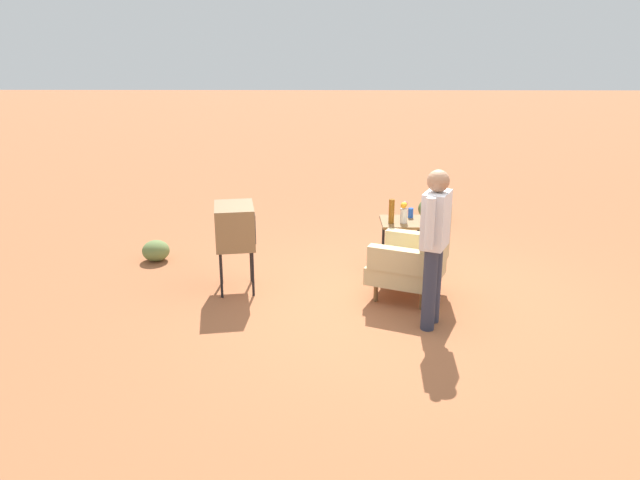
{
  "coord_description": "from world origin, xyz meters",
  "views": [
    {
      "loc": [
        6.28,
        -0.79,
        2.83
      ],
      "look_at": [
        -0.35,
        -0.86,
        0.65
      ],
      "focal_mm": 34.4,
      "sensor_mm": 36.0,
      "label": 1
    }
  ],
  "objects_px": {
    "person_standing": "(435,239)",
    "armchair": "(415,257)",
    "side_table": "(403,229)",
    "bottle_tall_amber": "(392,211)",
    "tv_on_stand": "(235,226)",
    "flower_vase": "(404,211)",
    "soda_can_blue": "(411,213)"
  },
  "relations": [
    {
      "from": "person_standing",
      "to": "armchair",
      "type": "bearing_deg",
      "value": -174.07
    },
    {
      "from": "side_table",
      "to": "bottle_tall_amber",
      "type": "relative_size",
      "value": 2.26
    },
    {
      "from": "tv_on_stand",
      "to": "flower_vase",
      "type": "bearing_deg",
      "value": 104.37
    },
    {
      "from": "side_table",
      "to": "tv_on_stand",
      "type": "bearing_deg",
      "value": -73.52
    },
    {
      "from": "side_table",
      "to": "person_standing",
      "type": "distance_m",
      "value": 1.58
    },
    {
      "from": "bottle_tall_amber",
      "to": "soda_can_blue",
      "type": "height_order",
      "value": "bottle_tall_amber"
    },
    {
      "from": "bottle_tall_amber",
      "to": "person_standing",
      "type": "bearing_deg",
      "value": 11.13
    },
    {
      "from": "person_standing",
      "to": "tv_on_stand",
      "type": "bearing_deg",
      "value": -113.67
    },
    {
      "from": "armchair",
      "to": "flower_vase",
      "type": "xyz_separation_m",
      "value": [
        -0.74,
        -0.05,
        0.33
      ]
    },
    {
      "from": "side_table",
      "to": "flower_vase",
      "type": "height_order",
      "value": "flower_vase"
    },
    {
      "from": "bottle_tall_amber",
      "to": "side_table",
      "type": "bearing_deg",
      "value": 120.3
    },
    {
      "from": "armchair",
      "to": "tv_on_stand",
      "type": "distance_m",
      "value": 2.09
    },
    {
      "from": "tv_on_stand",
      "to": "bottle_tall_amber",
      "type": "distance_m",
      "value": 1.92
    },
    {
      "from": "soda_can_blue",
      "to": "flower_vase",
      "type": "distance_m",
      "value": 0.27
    },
    {
      "from": "side_table",
      "to": "armchair",
      "type": "bearing_deg",
      "value": 3.01
    },
    {
      "from": "armchair",
      "to": "person_standing",
      "type": "bearing_deg",
      "value": 5.93
    },
    {
      "from": "tv_on_stand",
      "to": "person_standing",
      "type": "relative_size",
      "value": 0.63
    },
    {
      "from": "flower_vase",
      "to": "soda_can_blue",
      "type": "bearing_deg",
      "value": 153.51
    },
    {
      "from": "armchair",
      "to": "side_table",
      "type": "bearing_deg",
      "value": -176.99
    },
    {
      "from": "armchair",
      "to": "tv_on_stand",
      "type": "xyz_separation_m",
      "value": [
        -0.23,
        -2.06,
        0.28
      ]
    },
    {
      "from": "armchair",
      "to": "soda_can_blue",
      "type": "height_order",
      "value": "armchair"
    },
    {
      "from": "person_standing",
      "to": "flower_vase",
      "type": "relative_size",
      "value": 6.19
    },
    {
      "from": "side_table",
      "to": "soda_can_blue",
      "type": "xyz_separation_m",
      "value": [
        -0.15,
        0.1,
        0.17
      ]
    },
    {
      "from": "side_table",
      "to": "soda_can_blue",
      "type": "bearing_deg",
      "value": 145.13
    },
    {
      "from": "soda_can_blue",
      "to": "person_standing",
      "type": "bearing_deg",
      "value": 0.42
    },
    {
      "from": "tv_on_stand",
      "to": "soda_can_blue",
      "type": "relative_size",
      "value": 8.44
    },
    {
      "from": "person_standing",
      "to": "flower_vase",
      "type": "xyz_separation_m",
      "value": [
        -1.45,
        -0.13,
        -0.11
      ]
    },
    {
      "from": "side_table",
      "to": "flower_vase",
      "type": "relative_size",
      "value": 2.56
    },
    {
      "from": "person_standing",
      "to": "flower_vase",
      "type": "distance_m",
      "value": 1.46
    },
    {
      "from": "person_standing",
      "to": "soda_can_blue",
      "type": "relative_size",
      "value": 13.44
    },
    {
      "from": "flower_vase",
      "to": "tv_on_stand",
      "type": "bearing_deg",
      "value": -75.63
    },
    {
      "from": "tv_on_stand",
      "to": "bottle_tall_amber",
      "type": "height_order",
      "value": "tv_on_stand"
    }
  ]
}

